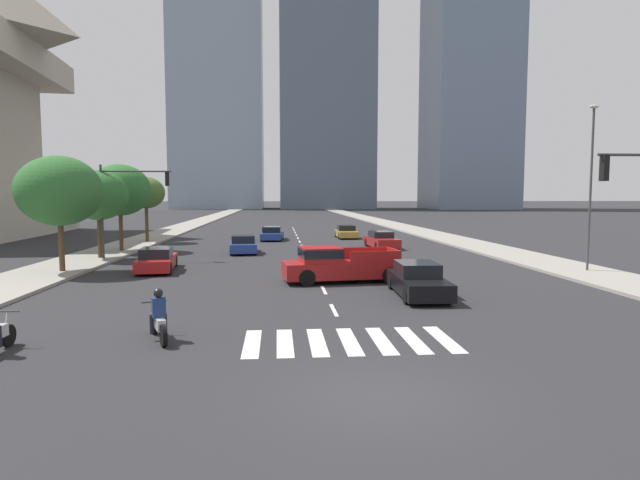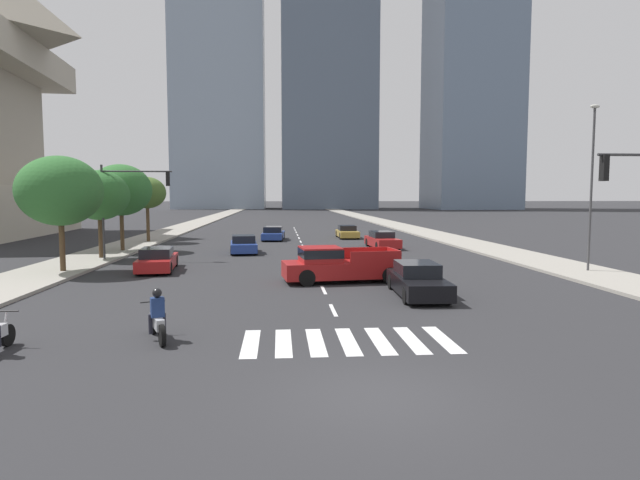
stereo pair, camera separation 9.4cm
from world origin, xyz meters
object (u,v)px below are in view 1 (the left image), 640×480
at_px(sedan_blue_4, 272,234).
at_px(pickup_truck, 338,265).
at_px(sedan_gold_5, 346,232).
at_px(street_tree_third, 120,190).
at_px(sedan_black_3, 418,281).
at_px(street_lamp_east, 591,177).
at_px(sedan_red_0, 157,260).
at_px(sedan_red_2, 381,240).
at_px(motorcycle_trailing, 158,320).
at_px(street_tree_nearest, 59,191).
at_px(street_tree_second, 98,195).
at_px(traffic_signal_far, 128,195).
at_px(street_tree_fourth, 146,193).
at_px(sedan_blue_1, 243,245).

bearing_deg(sedan_blue_4, pickup_truck, -168.35).
bearing_deg(sedan_gold_5, street_tree_third, -57.86).
relative_size(sedan_black_3, street_lamp_east, 0.56).
height_order(sedan_red_0, sedan_red_2, sedan_red_2).
bearing_deg(sedan_black_3, street_tree_third, -134.52).
distance_m(motorcycle_trailing, street_lamp_east, 23.09).
bearing_deg(sedan_red_0, street_tree_nearest, 92.10).
height_order(motorcycle_trailing, sedan_red_2, motorcycle_trailing).
bearing_deg(street_tree_nearest, sedan_red_0, 7.74).
bearing_deg(street_tree_nearest, street_tree_second, 90.00).
xyz_separation_m(pickup_truck, sedan_red_2, (5.25, 15.74, -0.21)).
xyz_separation_m(sedan_gold_5, traffic_signal_far, (-15.88, -16.58, 3.58)).
bearing_deg(street_tree_fourth, sedan_blue_4, 11.34).
distance_m(sedan_red_2, traffic_signal_far, 18.93).
height_order(sedan_red_2, street_tree_nearest, street_tree_nearest).
xyz_separation_m(sedan_blue_4, traffic_signal_far, (-8.77, -14.82, 3.56)).
bearing_deg(street_lamp_east, sedan_gold_5, 112.00).
bearing_deg(sedan_gold_5, sedan_blue_4, -76.48).
distance_m(sedan_blue_1, traffic_signal_far, 8.60).
height_order(motorcycle_trailing, street_lamp_east, street_lamp_east).
bearing_deg(pickup_truck, sedan_red_0, -31.77).
distance_m(sedan_red_0, sedan_gold_5, 24.96).
relative_size(street_tree_second, street_tree_third, 0.90).
distance_m(motorcycle_trailing, sedan_gold_5, 36.56).
relative_size(pickup_truck, street_tree_second, 1.07).
distance_m(street_lamp_east, street_tree_second, 28.63).
distance_m(sedan_blue_1, street_tree_nearest, 13.23).
bearing_deg(traffic_signal_far, sedan_gold_5, 46.24).
height_order(motorcycle_trailing, sedan_gold_5, motorcycle_trailing).
height_order(street_lamp_east, street_tree_third, street_lamp_east).
bearing_deg(traffic_signal_far, sedan_red_0, -59.63).
bearing_deg(motorcycle_trailing, pickup_truck, -55.07).
bearing_deg(street_tree_nearest, sedan_gold_5, 50.74).
bearing_deg(street_tree_fourth, sedan_blue_1, -44.92).
bearing_deg(sedan_black_3, street_lamp_east, 119.34).
relative_size(street_tree_second, street_tree_fourth, 1.00).
relative_size(motorcycle_trailing, sedan_red_2, 0.41).
relative_size(sedan_red_0, street_tree_nearest, 0.81).
xyz_separation_m(sedan_red_2, street_tree_fourth, (-19.32, 5.94, 3.71)).
bearing_deg(street_tree_nearest, sedan_black_3, -23.81).
height_order(pickup_truck, street_tree_nearest, street_tree_nearest).
bearing_deg(sedan_blue_1, street_lamp_east, -125.77).
xyz_separation_m(street_tree_third, street_tree_fourth, (0.00, 7.48, -0.16)).
bearing_deg(pickup_truck, street_tree_nearest, -21.60).
bearing_deg(sedan_blue_1, street_tree_fourth, 40.19).
distance_m(motorcycle_trailing, sedan_blue_4, 33.53).
distance_m(sedan_blue_4, street_tree_fourth, 11.58).
bearing_deg(sedan_red_2, sedan_red_0, -56.03).
height_order(sedan_blue_1, sedan_black_3, sedan_black_3).
relative_size(sedan_red_2, street_tree_third, 0.78).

